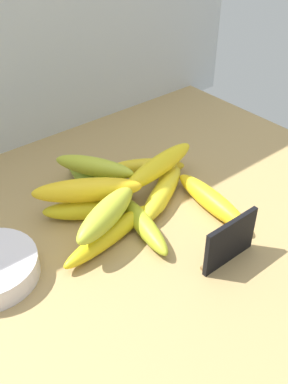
# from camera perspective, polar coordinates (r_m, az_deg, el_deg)

# --- Properties ---
(counter_top) EXTENTS (1.10, 0.76, 0.03)m
(counter_top) POSITION_cam_1_polar(r_m,az_deg,el_deg) (0.80, -3.38, -6.15)
(counter_top) COLOR #A38451
(counter_top) RESTS_ON ground
(chalkboard_sign) EXTENTS (0.11, 0.02, 0.08)m
(chalkboard_sign) POSITION_cam_1_polar(r_m,az_deg,el_deg) (0.73, 10.94, -6.39)
(chalkboard_sign) COLOR black
(chalkboard_sign) RESTS_ON counter_top
(banana_0) EXTENTS (0.21, 0.07, 0.03)m
(banana_0) POSITION_cam_1_polar(r_m,az_deg,el_deg) (0.76, -4.44, -5.50)
(banana_0) COLOR yellow
(banana_0) RESTS_ON counter_top
(banana_1) EXTENTS (0.05, 0.19, 0.04)m
(banana_1) POSITION_cam_1_polar(r_m,az_deg,el_deg) (0.87, -6.36, 0.97)
(banana_1) COLOR #93BA37
(banana_1) RESTS_ON counter_top
(banana_2) EXTENTS (0.18, 0.12, 0.04)m
(banana_2) POSITION_cam_1_polar(r_m,az_deg,el_deg) (0.85, 2.35, -0.19)
(banana_2) COLOR yellow
(banana_2) RESTS_ON counter_top
(banana_3) EXTENTS (0.18, 0.16, 0.03)m
(banana_3) POSITION_cam_1_polar(r_m,az_deg,el_deg) (0.88, 2.98, 1.43)
(banana_3) COLOR yellow
(banana_3) RESTS_ON counter_top
(banana_4) EXTENTS (0.06, 0.19, 0.04)m
(banana_4) POSITION_cam_1_polar(r_m,az_deg,el_deg) (0.84, 8.65, -1.07)
(banana_4) COLOR yellow
(banana_4) RESTS_ON counter_top
(banana_5) EXTENTS (0.07, 0.17, 0.03)m
(banana_5) POSITION_cam_1_polar(r_m,az_deg,el_deg) (0.78, -0.04, -4.23)
(banana_5) COLOR #ABB829
(banana_5) RESTS_ON counter_top
(banana_6) EXTENTS (0.14, 0.12, 0.04)m
(banana_6) POSITION_cam_1_polar(r_m,az_deg,el_deg) (0.92, 0.48, 3.27)
(banana_6) COLOR yellow
(banana_6) RESTS_ON counter_top
(banana_7) EXTENTS (0.15, 0.12, 0.04)m
(banana_7) POSITION_cam_1_polar(r_m,az_deg,el_deg) (0.81, -7.48, -2.28)
(banana_7) COLOR yellow
(banana_7) RESTS_ON counter_top
(banana_8) EXTENTS (0.18, 0.12, 0.04)m
(banana_8) POSITION_cam_1_polar(r_m,az_deg,el_deg) (0.80, -4.34, -2.75)
(banana_8) COLOR yellow
(banana_8) RESTS_ON counter_top
(banana_9) EXTENTS (0.19, 0.14, 0.04)m
(banana_9) POSITION_cam_1_polar(r_m,az_deg,el_deg) (0.79, -7.31, 0.25)
(banana_9) COLOR yellow
(banana_9) RESTS_ON banana_7
(banana_10) EXTENTS (0.12, 0.16, 0.04)m
(banana_10) POSITION_cam_1_polar(r_m,az_deg,el_deg) (0.85, -6.42, 3.26)
(banana_10) COLOR #ACB82E
(banana_10) RESTS_ON banana_1
(banana_11) EXTENTS (0.17, 0.10, 0.04)m
(banana_11) POSITION_cam_1_polar(r_m,az_deg,el_deg) (0.74, -5.05, -2.69)
(banana_11) COLOR gold
(banana_11) RESTS_ON banana_0
(banana_12) EXTENTS (0.20, 0.08, 0.04)m
(banana_12) POSITION_cam_1_polar(r_m,az_deg,el_deg) (0.86, 2.00, 3.47)
(banana_12) COLOR yellow
(banana_12) RESTS_ON banana_3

